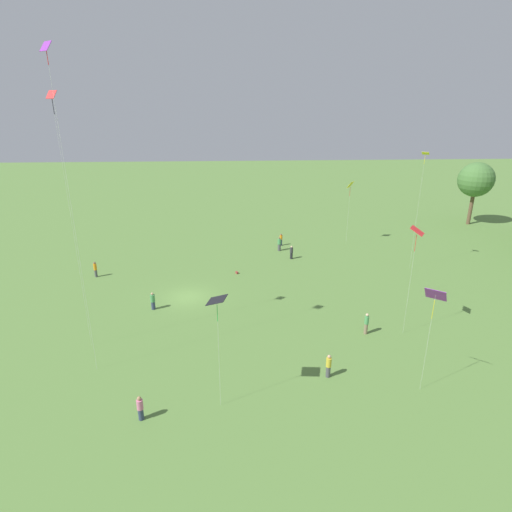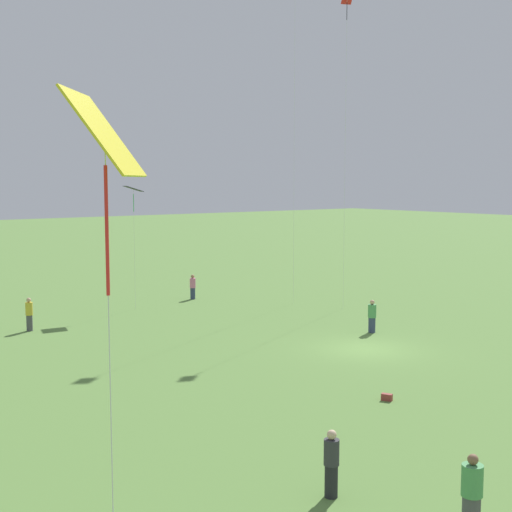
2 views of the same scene
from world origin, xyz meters
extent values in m
plane|color=#5B843D|center=(0.00, 0.00, 0.00)|extent=(240.00, 240.00, 0.00)
cylinder|color=brown|center=(-24.86, 43.52, 2.62)|extent=(0.58, 0.58, 5.23)
sphere|color=#477538|center=(-24.86, 43.52, 7.27)|extent=(5.43, 5.43, 5.43)
cylinder|color=#4C4C51|center=(13.44, 10.89, 0.41)|extent=(0.44, 0.44, 0.83)
cylinder|color=gold|center=(13.44, 10.89, 1.16)|extent=(0.51, 0.51, 0.67)
sphere|color=tan|center=(13.44, 10.89, 1.62)|extent=(0.24, 0.24, 0.24)
cylinder|color=#333D5B|center=(16.71, -1.16, 0.38)|extent=(0.45, 0.45, 0.75)
cylinder|color=pink|center=(16.71, -1.16, 1.07)|extent=(0.52, 0.52, 0.63)
sphere|color=#A87A56|center=(16.71, -1.16, 1.51)|extent=(0.24, 0.24, 0.24)
cylinder|color=#4C4C51|center=(-5.95, -10.60, 0.41)|extent=(0.40, 0.40, 0.83)
cylinder|color=orange|center=(-5.95, -10.60, 1.18)|extent=(0.47, 0.47, 0.70)
sphere|color=brown|center=(-5.95, -10.60, 1.65)|extent=(0.24, 0.24, 0.24)
cylinder|color=#847056|center=(8.01, 15.35, 0.46)|extent=(0.41, 0.41, 0.93)
cylinder|color=#4C9956|center=(8.01, 15.35, 1.27)|extent=(0.48, 0.48, 0.69)
sphere|color=beige|center=(8.01, 15.35, 1.74)|extent=(0.24, 0.24, 0.24)
cylinder|color=#232328|center=(-10.27, 11.95, 0.41)|extent=(0.46, 0.46, 0.82)
cylinder|color=#333338|center=(-10.27, 11.95, 1.14)|extent=(0.54, 0.54, 0.64)
sphere|color=beige|center=(-10.27, 11.95, 1.58)|extent=(0.24, 0.24, 0.24)
cylinder|color=#333D5B|center=(2.38, -2.90, 0.39)|extent=(0.42, 0.42, 0.78)
cylinder|color=#4C9956|center=(2.38, -2.90, 1.11)|extent=(0.49, 0.49, 0.67)
sphere|color=tan|center=(2.38, -2.90, 1.57)|extent=(0.24, 0.24, 0.24)
cylinder|color=#4C4C51|center=(-13.52, 10.84, 0.45)|extent=(0.51, 0.51, 0.91)
cylinder|color=#4C9956|center=(-13.52, 10.84, 1.26)|extent=(0.60, 0.60, 0.70)
sphere|color=brown|center=(-13.52, 10.84, 1.73)|extent=(0.24, 0.24, 0.24)
cylinder|color=#333D5B|center=(-15.67, 11.34, 0.44)|extent=(0.44, 0.44, 0.87)
cylinder|color=orange|center=(-15.67, 11.34, 1.16)|extent=(0.52, 0.52, 0.57)
sphere|color=brown|center=(-15.67, 11.34, 1.56)|extent=(0.24, 0.24, 0.24)
cube|color=black|center=(15.79, 3.53, 7.26)|extent=(1.33, 1.30, 0.35)
cylinder|color=green|center=(15.79, 3.53, 6.42)|extent=(0.04, 0.04, 1.04)
cylinder|color=silver|center=(15.79, 3.53, 3.63)|extent=(0.01, 0.01, 7.26)
cube|color=yellow|center=(-6.30, 25.45, 13.14)|extent=(0.97, 0.98, 0.34)
cylinder|color=yellow|center=(-6.30, 25.45, 12.45)|extent=(0.04, 0.04, 0.93)
cylinder|color=silver|center=(-6.30, 25.45, 6.57)|extent=(0.01, 0.01, 13.14)
cube|color=red|center=(8.34, -6.67, 18.29)|extent=(0.61, 0.73, 0.52)
cylinder|color=black|center=(8.34, -6.67, 17.61)|extent=(0.04, 0.04, 0.98)
cylinder|color=silver|center=(8.34, -6.67, 9.15)|extent=(0.01, 0.01, 18.29)
cube|color=purple|center=(15.14, 16.67, 6.86)|extent=(1.42, 1.48, 0.92)
cylinder|color=yellow|center=(15.14, 16.67, 5.86)|extent=(0.04, 0.04, 1.26)
cylinder|color=silver|center=(15.14, 16.67, 3.43)|extent=(0.01, 0.01, 6.86)
cube|color=yellow|center=(-16.09, 20.57, 8.20)|extent=(1.15, 1.11, 0.83)
cylinder|color=red|center=(-16.09, 20.57, 7.26)|extent=(0.04, 0.04, 1.27)
cylinder|color=silver|center=(-16.09, 20.57, 4.10)|extent=(0.01, 0.01, 8.20)
cube|color=purple|center=(11.44, -5.33, 20.59)|extent=(0.70, 0.77, 0.55)
cylinder|color=red|center=(11.44, -5.33, 20.02)|extent=(0.04, 0.04, 0.74)
cylinder|color=silver|center=(11.44, -5.33, 10.29)|extent=(0.01, 0.01, 20.59)
cube|color=red|center=(8.10, 18.50, 8.81)|extent=(1.42, 1.39, 0.55)
cylinder|color=red|center=(8.10, 18.50, 7.82)|extent=(0.04, 0.04, 1.33)
cylinder|color=silver|center=(8.10, 18.50, 4.40)|extent=(0.01, 0.01, 8.81)
cube|color=#933833|center=(-5.83, 5.04, 0.12)|extent=(0.43, 0.34, 0.24)
camera|label=1|loc=(36.21, 4.36, 17.17)|focal=28.00mm
camera|label=2|loc=(-22.48, 23.63, 7.75)|focal=50.00mm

